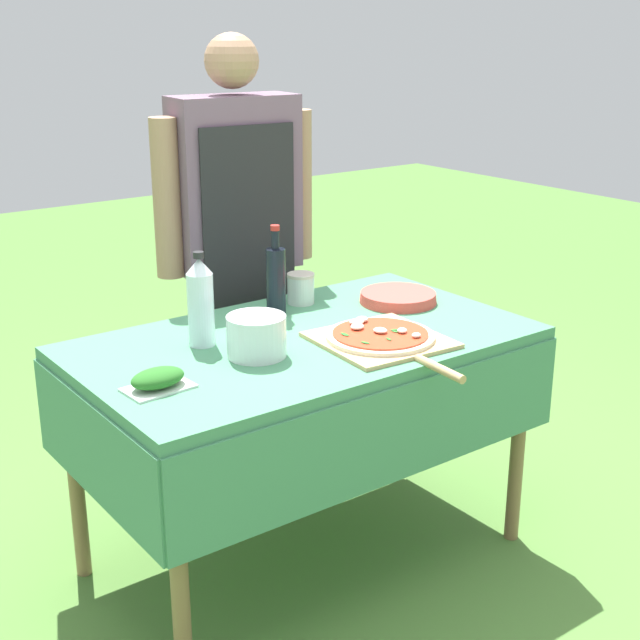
{
  "coord_description": "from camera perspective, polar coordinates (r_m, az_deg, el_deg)",
  "views": [
    {
      "loc": [
        -1.44,
        -2.02,
        1.63
      ],
      "look_at": [
        0.06,
        0.0,
        0.78
      ],
      "focal_mm": 50.0,
      "sensor_mm": 36.0,
      "label": 1
    }
  ],
  "objects": [
    {
      "name": "oil_bottle",
      "position": [
        2.81,
        -2.84,
        2.62
      ],
      "size": [
        0.06,
        0.06,
        0.29
      ],
      "color": "black",
      "rests_on": "prep_table"
    },
    {
      "name": "mixing_tub",
      "position": [
        2.47,
        -4.09,
        -1.03
      ],
      "size": [
        0.17,
        0.17,
        0.12
      ],
      "primitive_type": "cylinder",
      "color": "silver",
      "rests_on": "prep_table"
    },
    {
      "name": "person_cook",
      "position": [
        3.15,
        -5.33,
        5.89
      ],
      "size": [
        0.6,
        0.23,
        1.6
      ],
      "rotation": [
        0.0,
        0.0,
        3.05
      ],
      "color": "#70604C",
      "rests_on": "ground"
    },
    {
      "name": "herb_container",
      "position": [
        2.29,
        -10.34,
        -3.77
      ],
      "size": [
        0.18,
        0.12,
        0.05
      ],
      "rotation": [
        0.0,
        0.0,
        0.06
      ],
      "color": "silver",
      "rests_on": "prep_table"
    },
    {
      "name": "plate_stack",
      "position": [
        2.96,
        5.02,
        1.45
      ],
      "size": [
        0.26,
        0.26,
        0.03
      ],
      "color": "#DB4C42",
      "rests_on": "prep_table"
    },
    {
      "name": "ground_plane",
      "position": [
        2.97,
        -0.98,
        -14.75
      ],
      "size": [
        12.0,
        12.0,
        0.0
      ],
      "primitive_type": "plane",
      "color": "#517F38"
    },
    {
      "name": "prep_table",
      "position": [
        2.66,
        -1.05,
        -2.88
      ],
      "size": [
        1.36,
        0.79,
        0.74
      ],
      "color": "#478960",
      "rests_on": "ground"
    },
    {
      "name": "water_bottle",
      "position": [
        2.55,
        -7.66,
        1.18
      ],
      "size": [
        0.08,
        0.08,
        0.28
      ],
      "color": "silver",
      "rests_on": "prep_table"
    },
    {
      "name": "sauce_jar",
      "position": [
        2.94,
        -1.24,
        1.92
      ],
      "size": [
        0.09,
        0.09,
        0.1
      ],
      "color": "silver",
      "rests_on": "prep_table"
    },
    {
      "name": "pizza_on_peel",
      "position": [
        2.58,
        3.97,
        -1.17
      ],
      "size": [
        0.37,
        0.55,
        0.05
      ],
      "rotation": [
        0.0,
        0.0,
        -0.07
      ],
      "color": "tan",
      "rests_on": "prep_table"
    }
  ]
}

